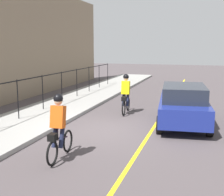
{
  "coord_description": "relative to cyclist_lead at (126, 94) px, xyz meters",
  "views": [
    {
      "loc": [
        -10.07,
        -3.36,
        3.08
      ],
      "look_at": [
        1.19,
        0.17,
        1.0
      ],
      "focal_mm": 47.62,
      "sensor_mm": 36.0,
      "label": 1
    }
  ],
  "objects": [
    {
      "name": "cyclist_follow",
      "position": [
        -5.97,
        0.29,
        0.0
      ],
      "size": [
        1.71,
        0.38,
        1.83
      ],
      "rotation": [
        0.0,
        0.0,
        0.06
      ],
      "color": "black",
      "rests_on": "ground"
    },
    {
      "name": "cyclist_lead",
      "position": [
        0.0,
        0.0,
        0.0
      ],
      "size": [
        1.71,
        0.38,
        1.83
      ],
      "rotation": [
        0.0,
        0.0,
        0.06
      ],
      "color": "black",
      "rests_on": "ground"
    },
    {
      "name": "lane_line_centre",
      "position": [
        -2.87,
        -1.64,
        -0.91
      ],
      "size": [
        36.0,
        0.12,
        0.01
      ],
      "primitive_type": "cube",
      "color": "yellow",
      "rests_on": "ground"
    },
    {
      "name": "sidewalk",
      "position": [
        -2.87,
        3.36,
        -0.84
      ],
      "size": [
        40.0,
        3.2,
        0.15
      ],
      "primitive_type": "cube",
      "color": "gray",
      "rests_on": "ground"
    },
    {
      "name": "iron_fence",
      "position": [
        -1.87,
        3.76,
        0.43
      ],
      "size": [
        21.28,
        0.04,
        1.6
      ],
      "color": "black",
      "rests_on": "sidewalk"
    },
    {
      "name": "patrol_sedan",
      "position": [
        -1.18,
        -2.66,
        -0.09
      ],
      "size": [
        4.57,
        2.3,
        1.58
      ],
      "rotation": [
        0.0,
        0.0,
        0.11
      ],
      "color": "navy",
      "rests_on": "ground"
    },
    {
      "name": "ground_plane",
      "position": [
        -2.87,
        -0.04,
        -0.91
      ],
      "size": [
        80.0,
        80.0,
        0.0
      ],
      "primitive_type": "plane",
      "color": "#494143"
    }
  ]
}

